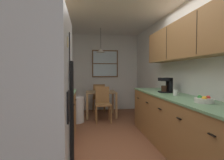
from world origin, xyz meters
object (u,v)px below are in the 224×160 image
dining_table (101,96)px  mug_by_coffeemaker (175,92)px  table_serving_bowl (98,91)px  refrigerator (25,126)px  stove_range (41,143)px  dining_chair_far (99,96)px  trash_bin (77,110)px  coffee_maker (167,85)px  microwave_over_range (29,41)px  dining_chair_near (103,102)px  storage_canister (50,92)px  fruit_bowl (204,100)px

dining_table → mug_by_coffeemaker: (1.04, -2.49, 0.35)m
table_serving_bowl → refrigerator: bearing=-102.3°
stove_range → dining_chair_far: stove_range is taller
trash_bin → coffee_maker: coffee_maker is taller
dining_table → coffee_maker: coffee_maker is taller
stove_range → dining_chair_far: (0.94, 3.76, 0.03)m
refrigerator → table_serving_bowl: (0.83, 3.82, -0.12)m
microwave_over_range → table_serving_bowl: microwave_over_range is taller
dining_chair_near → trash_bin: (-0.66, -0.01, -0.17)m
storage_canister → refrigerator: bearing=-88.0°
refrigerator → dining_chair_near: 3.44m
fruit_bowl → table_serving_bowl: fruit_bowl is taller
dining_chair_near → storage_canister: bearing=-115.8°
trash_bin → mug_by_coffeemaker: 2.62m
dining_chair_far → fruit_bowl: bearing=-74.5°
dining_table → coffee_maker: (1.08, -2.05, 0.45)m
coffee_maker → mug_by_coffeemaker: coffee_maker is taller
coffee_maker → mug_by_coffeemaker: 0.44m
trash_bin → storage_canister: 2.11m
stove_range → dining_chair_near: size_ratio=1.22×
storage_canister → fruit_bowl: (2.00, -0.67, -0.05)m
mug_by_coffeemaker → table_serving_bowl: bearing=114.7°
stove_range → table_serving_bowl: stove_range is taller
coffee_maker → mug_by_coffeemaker: bearing=-95.5°
dining_chair_near → dining_chair_far: bearing=90.9°
refrigerator → stove_range: bearing=93.4°
dining_table → coffee_maker: 2.36m
stove_range → dining_table: bearing=73.3°
dining_table → dining_chair_near: size_ratio=0.95×
dining_chair_near → storage_canister: size_ratio=4.92×
microwave_over_range → refrigerator: bearing=-77.4°
dining_table → mug_by_coffeemaker: size_ratio=7.86×
trash_bin → dining_table: bearing=41.7°
dining_chair_far → mug_by_coffeemaker: 3.27m
refrigerator → dining_chair_near: size_ratio=1.94×
microwave_over_range → dining_chair_near: 3.04m
microwave_over_range → dining_chair_far: size_ratio=0.63×
mug_by_coffeemaker → refrigerator: bearing=-144.5°
dining_chair_near → table_serving_bowl: dining_chair_near is taller
stove_range → microwave_over_range: size_ratio=1.93×
storage_canister → fruit_bowl: 2.11m
storage_canister → fruit_bowl: bearing=-18.6°
refrigerator → table_serving_bowl: bearing=77.7°
stove_range → fruit_bowl: stove_range is taller
refrigerator → microwave_over_range: 1.04m
refrigerator → dining_table: 3.99m
refrigerator → dining_table: size_ratio=2.04×
coffee_maker → table_serving_bowl: size_ratio=1.74×
microwave_over_range → mug_by_coffeemaker: bearing=18.4°
trash_bin → storage_canister: storage_canister is taller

